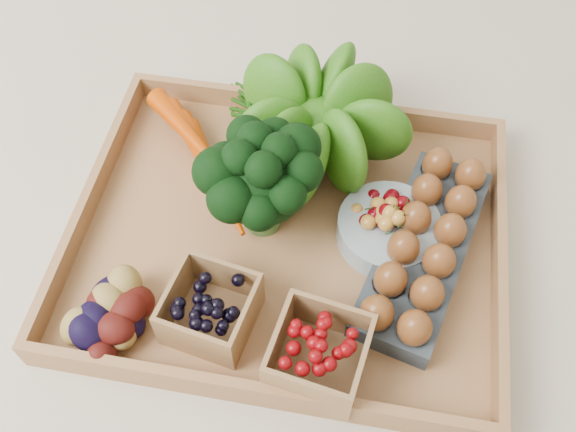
% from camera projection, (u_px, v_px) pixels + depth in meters
% --- Properties ---
extents(ground, '(4.00, 4.00, 0.00)m').
position_uv_depth(ground, '(288.00, 241.00, 0.86)').
color(ground, beige).
rests_on(ground, ground).
extents(tray, '(0.55, 0.45, 0.01)m').
position_uv_depth(tray, '(288.00, 238.00, 0.85)').
color(tray, '#A57345').
rests_on(tray, ground).
extents(carrots, '(0.21, 0.15, 0.05)m').
position_uv_depth(carrots, '(203.00, 153.00, 0.89)').
color(carrots, '#BF3B00').
rests_on(carrots, tray).
extents(lettuce, '(0.16, 0.16, 0.16)m').
position_uv_depth(lettuce, '(318.00, 115.00, 0.86)').
color(lettuce, '#22500C').
rests_on(lettuce, tray).
extents(broccoli, '(0.15, 0.15, 0.12)m').
position_uv_depth(broccoli, '(262.00, 196.00, 0.81)').
color(broccoli, black).
rests_on(broccoli, tray).
extents(cherry_bowl, '(0.13, 0.13, 0.04)m').
position_uv_depth(cherry_bowl, '(388.00, 230.00, 0.83)').
color(cherry_bowl, '#8C9EA5').
rests_on(cherry_bowl, tray).
extents(egg_carton, '(0.17, 0.30, 0.03)m').
position_uv_depth(egg_carton, '(423.00, 251.00, 0.81)').
color(egg_carton, '#353D44').
rests_on(egg_carton, tray).
extents(potatoes, '(0.12, 0.12, 0.07)m').
position_uv_depth(potatoes, '(111.00, 313.00, 0.74)').
color(potatoes, '#370B08').
rests_on(potatoes, tray).
extents(punnet_blackberry, '(0.11, 0.11, 0.07)m').
position_uv_depth(punnet_blackberry, '(210.00, 309.00, 0.75)').
color(punnet_blackberry, black).
rests_on(punnet_blackberry, tray).
extents(punnet_raspberry, '(0.12, 0.12, 0.07)m').
position_uv_depth(punnet_raspberry, '(319.00, 354.00, 0.71)').
color(punnet_raspberry, '#680407').
rests_on(punnet_raspberry, tray).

